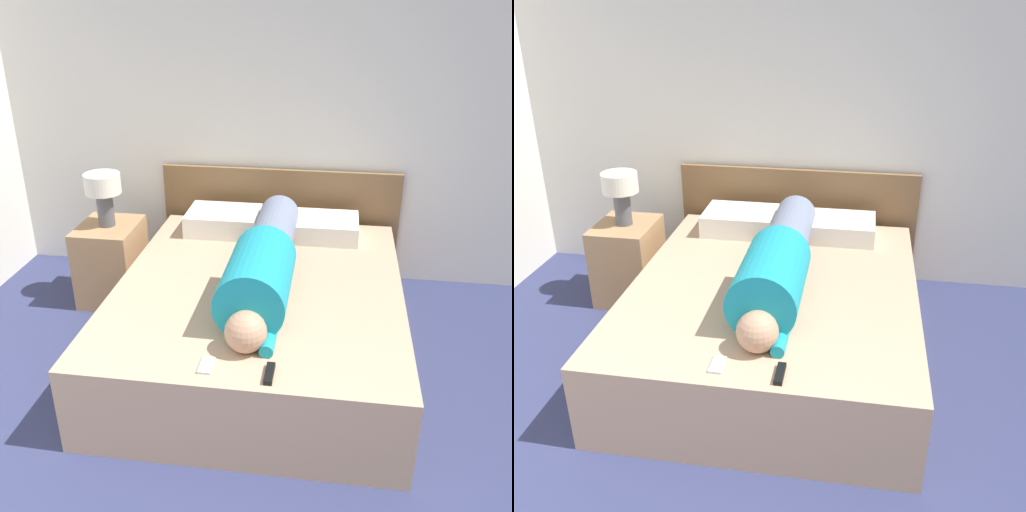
% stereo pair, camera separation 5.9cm
% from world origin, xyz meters
% --- Properties ---
extents(wall_back, '(5.50, 0.06, 2.60)m').
position_xyz_m(wall_back, '(0.00, 3.72, 1.30)').
color(wall_back, silver).
rests_on(wall_back, ground_plane).
extents(bed, '(1.70, 2.04, 0.49)m').
position_xyz_m(bed, '(-0.03, 2.53, 0.25)').
color(bed, tan).
rests_on(bed, ground_plane).
extents(headboard, '(1.82, 0.04, 0.87)m').
position_xyz_m(headboard, '(-0.03, 3.65, 0.43)').
color(headboard, brown).
rests_on(headboard, ground_plane).
extents(nightstand, '(0.41, 0.49, 0.58)m').
position_xyz_m(nightstand, '(-1.20, 3.07, 0.29)').
color(nightstand, '#A37A51').
rests_on(nightstand, ground_plane).
extents(table_lamp, '(0.25, 0.25, 0.38)m').
position_xyz_m(table_lamp, '(-1.20, 3.07, 0.84)').
color(table_lamp, '#4C4C51').
rests_on(table_lamp, nightstand).
extents(person_lying, '(0.37, 1.63, 0.37)m').
position_xyz_m(person_lying, '(-0.00, 2.47, 0.65)').
color(person_lying, tan).
rests_on(person_lying, bed).
extents(pillow_near_headboard, '(0.52, 0.39, 0.16)m').
position_xyz_m(pillow_near_headboard, '(-0.40, 3.30, 0.57)').
color(pillow_near_headboard, silver).
rests_on(pillow_near_headboard, bed).
extents(pillow_second, '(0.49, 0.39, 0.14)m').
position_xyz_m(pillow_second, '(0.32, 3.30, 0.56)').
color(pillow_second, silver).
rests_on(pillow_second, bed).
extents(tv_remote, '(0.04, 0.15, 0.02)m').
position_xyz_m(tv_remote, '(0.14, 1.63, 0.50)').
color(tv_remote, black).
rests_on(tv_remote, bed).
extents(cell_phone, '(0.06, 0.13, 0.01)m').
position_xyz_m(cell_phone, '(-0.16, 1.66, 0.50)').
color(cell_phone, '#B2B7BC').
rests_on(cell_phone, bed).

